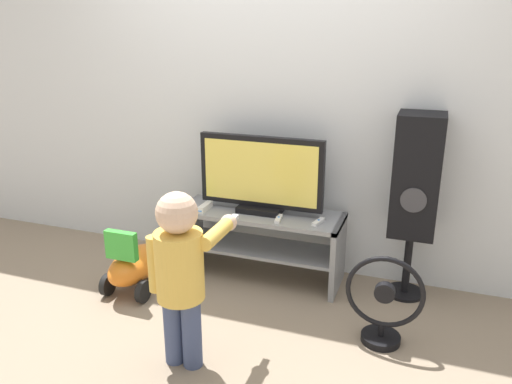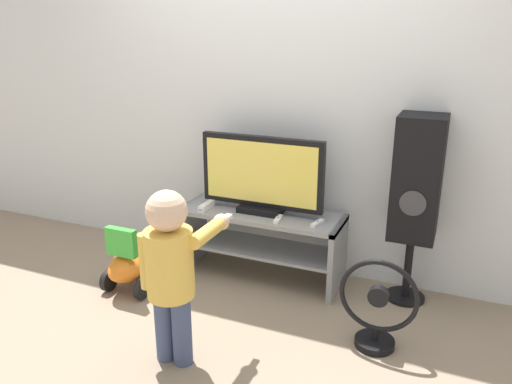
% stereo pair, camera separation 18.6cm
% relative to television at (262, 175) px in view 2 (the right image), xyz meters
% --- Properties ---
extents(ground_plane, '(16.00, 16.00, 0.00)m').
position_rel_television_xyz_m(ground_plane, '(0.00, -0.22, -0.75)').
color(ground_plane, gray).
extents(wall_back, '(10.00, 0.06, 2.60)m').
position_rel_television_xyz_m(wall_back, '(0.00, 0.26, 0.55)').
color(wall_back, silver).
rests_on(wall_back, ground_plane).
extents(tv_stand, '(1.15, 0.40, 0.49)m').
position_rel_television_xyz_m(tv_stand, '(0.00, -0.02, -0.42)').
color(tv_stand, gray).
rests_on(tv_stand, ground_plane).
extents(television, '(0.87, 0.20, 0.53)m').
position_rel_television_xyz_m(television, '(0.00, 0.00, 0.00)').
color(television, black).
rests_on(television, tv_stand).
extents(game_console, '(0.04, 0.17, 0.04)m').
position_rel_television_xyz_m(game_console, '(-0.37, -0.11, -0.24)').
color(game_console, white).
rests_on(game_console, tv_stand).
extents(remote_primary, '(0.06, 0.13, 0.03)m').
position_rel_television_xyz_m(remote_primary, '(0.43, -0.09, -0.25)').
color(remote_primary, white).
rests_on(remote_primary, tv_stand).
extents(remote_secondary, '(0.05, 0.13, 0.03)m').
position_rel_television_xyz_m(remote_secondary, '(0.17, -0.12, -0.25)').
color(remote_secondary, white).
rests_on(remote_secondary, tv_stand).
extents(child, '(0.36, 0.53, 0.96)m').
position_rel_television_xyz_m(child, '(-0.05, -1.07, -0.18)').
color(child, '#3F4C72').
rests_on(child, ground_plane).
extents(speaker_tower, '(0.28, 0.30, 1.21)m').
position_rel_television_xyz_m(speaker_tower, '(1.00, 0.07, 0.06)').
color(speaker_tower, black).
rests_on(speaker_tower, ground_plane).
extents(floor_fan, '(0.43, 0.22, 0.53)m').
position_rel_television_xyz_m(floor_fan, '(0.91, -0.53, -0.51)').
color(floor_fan, black).
rests_on(floor_fan, ground_plane).
extents(ride_on_toy, '(0.31, 0.52, 0.47)m').
position_rel_television_xyz_m(ride_on_toy, '(-0.73, -0.48, -0.57)').
color(ride_on_toy, orange).
rests_on(ride_on_toy, ground_plane).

